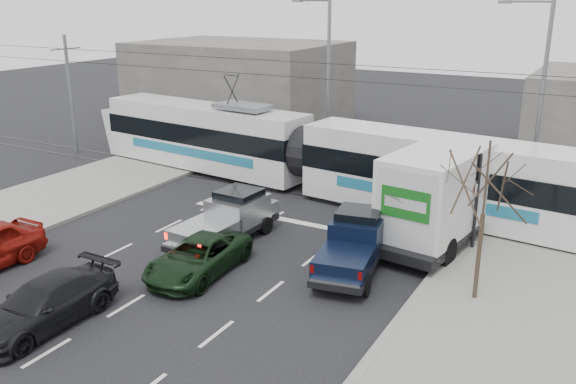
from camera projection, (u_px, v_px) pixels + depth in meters
The scene contains 15 objects.
ground at pixel (227, 280), 20.46m from camera, with size 120.00×120.00×0.00m, color black.
sidewalk_right at pixel (505, 350), 16.27m from camera, with size 6.00×60.00×0.15m, color gray.
rails at pixel (348, 198), 28.78m from camera, with size 60.00×1.60×0.03m, color #33302D.
building_left at pixel (239, 84), 44.33m from camera, with size 14.00×10.00×6.00m, color slate.
bare_tree at pixel (486, 186), 17.86m from camera, with size 2.40×2.40×5.00m.
traffic_signal at pixel (475, 180), 22.03m from camera, with size 0.44×0.44×3.60m.
street_lamp_near at pixel (538, 90), 27.15m from camera, with size 2.38×0.25×9.00m.
street_lamp_far at pixel (325, 71), 34.15m from camera, with size 2.38×0.25×9.00m.
catenary at pixel (350, 117), 27.59m from camera, with size 60.00×0.20×7.00m.
tram at pixel (308, 153), 29.35m from camera, with size 25.96×5.27×5.27m.
silver_pickup at pixel (229, 218), 23.53m from camera, with size 2.06×5.24×1.87m.
box_truck at pixel (443, 196), 23.11m from camera, with size 3.55×7.76×3.74m.
navy_pickup at pixel (354, 243), 20.97m from camera, with size 2.53×4.96×1.99m.
green_car at pixel (198, 257), 20.76m from camera, with size 2.06×4.48×1.24m, color black.
dark_car at pixel (45, 304), 17.48m from camera, with size 1.87×4.61×1.34m, color black.
Camera 1 is at (10.83, -15.23, 9.08)m, focal length 38.00 mm.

